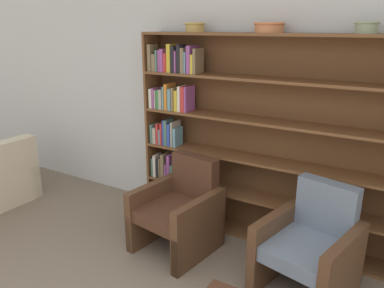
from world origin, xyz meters
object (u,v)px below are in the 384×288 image
Objects in this scene: bookshelf at (241,139)px; bowl_terracotta at (367,26)px; armchair_cushioned at (310,247)px; bowl_brass at (269,27)px; bowl_olive at (195,27)px; armchair_leather at (180,210)px.

bowl_terracotta is at bearing -1.11° from bookshelf.
bowl_terracotta is (0.98, -0.02, 1.03)m from bookshelf.
armchair_cushioned is (-0.13, -0.55, -1.63)m from bowl_terracotta.
bowl_terracotta is at bearing -89.75° from armchair_cushioned.
bowl_brass is (0.22, -0.02, 1.03)m from bookshelf.
bowl_olive is (-0.50, -0.02, 1.03)m from bookshelf.
bowl_terracotta is 2.17m from armchair_leather.
bowl_brass is at bearing -180.00° from bowl_terracotta.
bookshelf is 1.06m from bowl_brass.
bowl_olive is 1.73m from armchair_leather.
bowl_olive is 0.24× the size of armchair_leather.
armchair_cushioned is at bearing -41.21° from bowl_brass.
bookshelf reaches higher than armchair_cushioned.
bookshelf is 12.69× the size of bowl_olive.
bowl_olive is at bearing 180.00° from bowl_terracotta.
bowl_olive is at bearing -64.91° from armchair_leather.
bowl_terracotta reaches higher than bowl_olive.
armchair_leather is (-1.33, -0.55, -1.63)m from bowl_terracotta.
bowl_olive reaches higher than armchair_cushioned.
bowl_olive is at bearing -8.79° from armchair_cushioned.
bowl_terracotta is at bearing -148.41° from armchair_leather.
bookshelf is 1.43m from bowl_terracotta.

